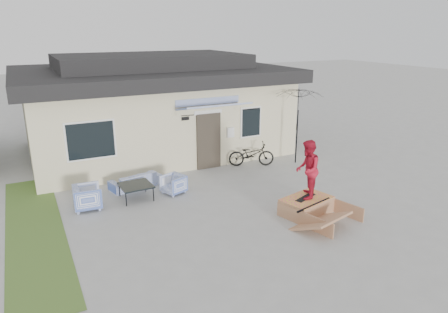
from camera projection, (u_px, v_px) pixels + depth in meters
name	position (u px, v px, depth m)	size (l,w,h in m)	color
ground	(244.00, 220.00, 11.38)	(90.00, 90.00, 0.00)	#9F9F9C
grass_strip	(35.00, 229.00, 10.85)	(1.40, 8.00, 0.01)	#436529
house	(153.00, 105.00, 17.61)	(10.80, 8.49, 4.10)	beige
loveseat	(135.00, 178.00, 13.63)	(1.69, 0.50, 0.66)	#3F5BB5
armchair_left	(87.00, 196.00, 12.00)	(0.77, 0.72, 0.79)	#3F5BB5
armchair_right	(173.00, 183.00, 13.14)	(0.65, 0.61, 0.67)	#3F5BB5
coffee_table	(136.00, 192.00, 12.74)	(0.94, 0.94, 0.46)	black
bicycle	(251.00, 152.00, 15.71)	(0.61, 1.74, 1.11)	black
patio_umbrella	(298.00, 119.00, 15.72)	(2.32, 2.24, 2.20)	black
skate_ramp	(306.00, 206.00, 11.72)	(1.40, 1.87, 0.47)	#A26F4C
skateboard	(306.00, 197.00, 11.67)	(0.80, 0.20, 0.05)	black
skater	(307.00, 168.00, 11.42)	(0.82, 0.63, 1.67)	#B7172D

